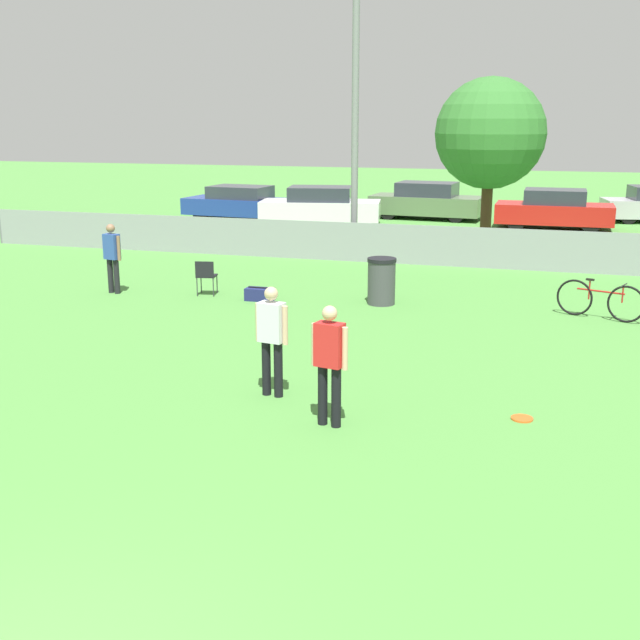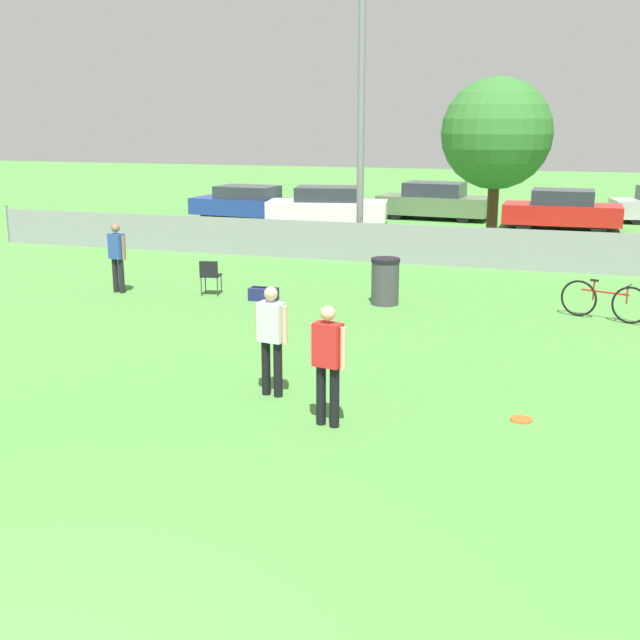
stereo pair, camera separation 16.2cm
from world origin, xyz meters
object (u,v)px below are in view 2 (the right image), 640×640
object	(u,v)px
tree_near_pole	(496,134)
player_thrower_red	(328,358)
light_pole	(362,81)
frisbee_disc	(521,419)
trash_bin	(385,281)
spectator_in_blue	(117,254)
parked_car_blue	(248,203)
bicycle_sideline	(604,301)
gear_bag_sideline	(264,294)
parked_car_red	(562,210)
player_receiver_white	(271,334)
parked_car_olive	(434,201)
parked_car_white	(327,206)
folding_chair_sideline	(210,274)

from	to	relation	value
tree_near_pole	player_thrower_red	world-z (taller)	tree_near_pole
light_pole	frisbee_disc	distance (m)	14.22
trash_bin	spectator_in_blue	bearing A→B (deg)	-173.80
parked_car_blue	spectator_in_blue	bearing A→B (deg)	-75.35
light_pole	bicycle_sideline	world-z (taller)	light_pole
gear_bag_sideline	parked_car_red	xyz separation A→B (m)	(6.08, 14.10, 0.56)
player_receiver_white	bicycle_sideline	world-z (taller)	player_receiver_white
frisbee_disc	bicycle_sideline	size ratio (longest dim) A/B	0.18
tree_near_pole	frisbee_disc	bearing A→B (deg)	-82.44
player_thrower_red	player_receiver_white	size ratio (longest dim) A/B	1.00
trash_bin	parked_car_olive	size ratio (longest dim) A/B	0.22
trash_bin	parked_car_white	xyz separation A→B (m)	(-5.06, 12.35, 0.18)
light_pole	player_receiver_white	bearing A→B (deg)	-81.24
trash_bin	bicycle_sideline	bearing A→B (deg)	-0.46
frisbee_disc	parked_car_olive	distance (m)	22.04
player_receiver_white	gear_bag_sideline	size ratio (longest dim) A/B	2.63
player_receiver_white	light_pole	bearing A→B (deg)	108.69
tree_near_pole	spectator_in_blue	bearing A→B (deg)	-135.43
frisbee_disc	parked_car_red	xyz separation A→B (m)	(0.11, 19.88, 0.68)
player_receiver_white	parked_car_white	distance (m)	19.23
parked_car_blue	frisbee_disc	bearing A→B (deg)	-53.25
tree_near_pole	spectator_in_blue	world-z (taller)	tree_near_pole
player_thrower_red	parked_car_red	world-z (taller)	player_thrower_red
player_thrower_red	player_receiver_white	distance (m)	1.43
tree_near_pole	player_receiver_white	size ratio (longest dim) A/B	3.12
gear_bag_sideline	parked_car_blue	size ratio (longest dim) A/B	0.14
player_receiver_white	frisbee_disc	bearing A→B (deg)	10.94
parked_car_white	light_pole	bearing A→B (deg)	-75.53
parked_car_white	tree_near_pole	bearing A→B (deg)	-49.34
player_receiver_white	spectator_in_blue	world-z (taller)	player_receiver_white
parked_car_olive	light_pole	bearing A→B (deg)	-89.11
gear_bag_sideline	parked_car_blue	distance (m)	14.46
folding_chair_sideline	parked_car_blue	bearing A→B (deg)	-81.96
gear_bag_sideline	parked_car_blue	world-z (taller)	parked_car_blue
spectator_in_blue	bicycle_sideline	xyz separation A→B (m)	(10.69, 0.64, -0.52)
parked_car_olive	spectator_in_blue	bearing A→B (deg)	-101.55
trash_bin	parked_car_blue	bearing A→B (deg)	123.57
spectator_in_blue	bicycle_sideline	distance (m)	10.72
tree_near_pole	trash_bin	bearing A→B (deg)	-102.67
spectator_in_blue	trash_bin	size ratio (longest dim) A/B	1.58
player_receiver_white	bicycle_sideline	xyz separation A→B (m)	(4.76, 6.23, -0.54)
folding_chair_sideline	parked_car_blue	size ratio (longest dim) A/B	0.18
bicycle_sideline	gear_bag_sideline	bearing A→B (deg)	-157.25
light_pole	parked_car_blue	distance (m)	10.26
player_receiver_white	parked_car_blue	world-z (taller)	player_receiver_white
light_pole	folding_chair_sideline	bearing A→B (deg)	-106.75
player_thrower_red	frisbee_disc	distance (m)	2.78
tree_near_pole	parked_car_olive	size ratio (longest dim) A/B	1.13
light_pole	player_thrower_red	bearing A→B (deg)	-77.10
folding_chair_sideline	parked_car_white	xyz separation A→B (m)	(-1.04, 12.64, 0.21)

